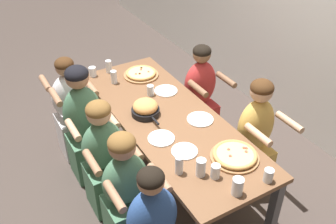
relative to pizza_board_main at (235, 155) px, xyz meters
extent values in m
plane|color=#423833|center=(-0.73, -0.17, -0.79)|extent=(18.00, 18.00, 0.00)
cube|color=brown|center=(-0.73, -0.17, -0.05)|extent=(2.23, 0.81, 0.04)
cube|color=#4C4C51|center=(-1.78, -0.51, -0.43)|extent=(0.07, 0.07, 0.73)
cube|color=#4C4C51|center=(-1.78, 0.18, -0.43)|extent=(0.07, 0.07, 0.73)
cube|color=#4C4C51|center=(0.33, 0.18, -0.43)|extent=(0.07, 0.07, 0.73)
cylinder|color=#996B42|center=(0.00, 0.00, -0.02)|extent=(0.38, 0.38, 0.02)
torus|color=tan|center=(0.00, 0.00, 0.01)|extent=(0.34, 0.34, 0.03)
cylinder|color=#E5C675|center=(0.00, 0.00, 0.00)|extent=(0.30, 0.30, 0.03)
cylinder|color=#9E4C38|center=(-0.06, -0.01, 0.02)|extent=(0.02, 0.02, 0.01)
cylinder|color=#9E4C38|center=(0.00, -0.05, 0.02)|extent=(0.02, 0.02, 0.01)
cylinder|color=#9E4C38|center=(0.00, 0.11, 0.02)|extent=(0.02, 0.02, 0.01)
cylinder|color=#9E4C38|center=(-0.02, 0.10, 0.02)|extent=(0.02, 0.02, 0.01)
cylinder|color=#9E4C38|center=(0.03, 0.09, 0.02)|extent=(0.02, 0.02, 0.01)
cylinder|color=#996B42|center=(-1.50, -0.04, -0.02)|extent=(0.36, 0.36, 0.02)
torus|color=tan|center=(-1.50, -0.04, 0.01)|extent=(0.32, 0.32, 0.03)
cylinder|color=#E5C675|center=(-1.50, -0.04, 0.00)|extent=(0.28, 0.28, 0.02)
cylinder|color=#9E4C38|center=(-1.47, 0.03, 0.02)|extent=(0.02, 0.02, 0.01)
cylinder|color=#9E4C38|center=(-1.49, -0.11, 0.02)|extent=(0.02, 0.02, 0.01)
cylinder|color=#9E4C38|center=(-1.58, 0.00, 0.02)|extent=(0.02, 0.02, 0.01)
cylinder|color=#9E4C38|center=(-1.58, 0.00, 0.02)|extent=(0.02, 0.02, 0.01)
cylinder|color=#9E4C38|center=(-1.48, -0.07, 0.02)|extent=(0.02, 0.02, 0.01)
cylinder|color=#9E4C38|center=(-1.48, -0.07, 0.02)|extent=(0.02, 0.02, 0.01)
cylinder|color=#9E4C38|center=(-1.55, -0.02, 0.02)|extent=(0.02, 0.02, 0.01)
cylinder|color=black|center=(-0.86, -0.32, 0.00)|extent=(0.25, 0.25, 0.06)
cylinder|color=black|center=(-0.68, -0.32, 0.02)|extent=(0.11, 0.02, 0.02)
ellipsoid|color=#D68E4C|center=(-0.86, -0.32, 0.06)|extent=(0.22, 0.22, 0.12)
cylinder|color=white|center=(-0.26, -0.29, -0.02)|extent=(0.21, 0.21, 0.01)
cube|color=#B7B7BC|center=(-0.26, -0.29, -0.01)|extent=(0.09, 0.13, 0.01)
cylinder|color=white|center=(-0.54, 0.05, -0.02)|extent=(0.23, 0.23, 0.01)
cube|color=#B7B7BC|center=(-0.54, 0.05, -0.01)|extent=(0.13, 0.12, 0.01)
cylinder|color=white|center=(-0.49, -0.37, -0.02)|extent=(0.22, 0.22, 0.01)
cube|color=#B7B7BC|center=(-0.49, -0.37, -0.01)|extent=(0.10, 0.13, 0.01)
cylinder|color=white|center=(-1.11, 0.03, -0.02)|extent=(0.23, 0.23, 0.01)
cube|color=#B7B7BC|center=(-1.11, 0.03, -0.01)|extent=(0.16, 0.03, 0.01)
cylinder|color=silver|center=(0.29, -0.21, 0.04)|extent=(0.08, 0.08, 0.14)
cylinder|color=black|center=(0.29, -0.21, 0.01)|extent=(0.07, 0.07, 0.08)
cylinder|color=silver|center=(-1.75, -0.48, 0.02)|extent=(0.07, 0.07, 0.10)
cylinder|color=silver|center=(-1.74, -0.30, 0.04)|extent=(0.06, 0.06, 0.13)
cylinder|color=black|center=(-1.74, -0.30, 0.02)|extent=(0.05, 0.05, 0.10)
cylinder|color=silver|center=(-1.12, -0.13, 0.02)|extent=(0.06, 0.06, 0.10)
cylinder|color=black|center=(-1.12, -0.13, 0.01)|extent=(0.06, 0.06, 0.08)
cylinder|color=silver|center=(0.02, -0.33, 0.04)|extent=(0.07, 0.07, 0.14)
cylinder|color=silver|center=(0.02, -0.33, 0.02)|extent=(0.06, 0.06, 0.10)
cylinder|color=silver|center=(-0.08, -0.45, 0.05)|extent=(0.06, 0.06, 0.15)
cylinder|color=silver|center=(0.09, -0.25, 0.03)|extent=(0.07, 0.07, 0.11)
cylinder|color=black|center=(0.09, -0.25, 0.01)|extent=(0.06, 0.06, 0.08)
cylinder|color=silver|center=(0.31, 0.05, 0.02)|extent=(0.07, 0.07, 0.10)
cylinder|color=silver|center=(0.31, 0.05, 0.00)|extent=(0.06, 0.06, 0.06)
cylinder|color=silver|center=(-1.51, -0.34, 0.04)|extent=(0.06, 0.06, 0.14)
cylinder|color=black|center=(-1.51, -0.34, 0.02)|extent=(0.05, 0.05, 0.09)
cube|color=#477556|center=(-1.20, -0.79, -0.57)|extent=(0.32, 0.34, 0.46)
ellipsoid|color=#477556|center=(-1.20, -0.79, -0.06)|extent=(0.24, 0.36, 0.56)
sphere|color=#9E7051|center=(-1.20, -0.79, 0.31)|extent=(0.20, 0.20, 0.20)
ellipsoid|color=black|center=(-1.20, -0.79, 0.35)|extent=(0.21, 0.21, 0.14)
cylinder|color=#9E7051|center=(-1.41, -0.96, 0.06)|extent=(0.28, 0.06, 0.06)
cylinder|color=#9E7051|center=(-1.41, -0.62, 0.06)|extent=(0.28, 0.06, 0.06)
cube|color=#477556|center=(-0.73, -0.79, -0.57)|extent=(0.32, 0.34, 0.46)
ellipsoid|color=#477556|center=(-0.73, -0.79, -0.10)|extent=(0.24, 0.36, 0.47)
sphere|color=tan|center=(-0.73, -0.79, 0.23)|extent=(0.20, 0.20, 0.20)
ellipsoid|color=brown|center=(-0.73, -0.79, 0.27)|extent=(0.20, 0.20, 0.14)
cylinder|color=tan|center=(-0.94, -0.96, -0.01)|extent=(0.28, 0.06, 0.06)
cylinder|color=tan|center=(-0.94, -0.62, -0.01)|extent=(0.28, 0.06, 0.06)
cube|color=silver|center=(-1.59, -0.79, -0.57)|extent=(0.32, 0.34, 0.46)
ellipsoid|color=silver|center=(-1.59, -0.79, -0.09)|extent=(0.24, 0.36, 0.49)
sphere|color=#9E7051|center=(-1.59, -0.79, 0.24)|extent=(0.18, 0.18, 0.18)
ellipsoid|color=#422814|center=(-1.59, -0.79, 0.27)|extent=(0.18, 0.18, 0.12)
cylinder|color=#9E7051|center=(-1.80, -0.96, 0.00)|extent=(0.28, 0.06, 0.06)
cylinder|color=#9E7051|center=(-1.80, -0.62, 0.00)|extent=(0.28, 0.06, 0.06)
cube|color=#B22D2D|center=(-1.14, 0.46, -0.57)|extent=(0.32, 0.34, 0.46)
ellipsoid|color=#B22D2D|center=(-1.14, 0.46, -0.09)|extent=(0.24, 0.36, 0.50)
sphere|color=brown|center=(-1.14, 0.46, 0.25)|extent=(0.18, 0.18, 0.18)
ellipsoid|color=black|center=(-1.14, 0.46, 0.29)|extent=(0.19, 0.19, 0.13)
cylinder|color=brown|center=(-0.93, 0.63, 0.02)|extent=(0.28, 0.06, 0.06)
cylinder|color=brown|center=(-0.93, 0.29, 0.02)|extent=(0.28, 0.06, 0.06)
cube|color=gold|center=(-0.27, 0.46, -0.57)|extent=(0.32, 0.34, 0.46)
ellipsoid|color=gold|center=(-0.27, 0.46, -0.07)|extent=(0.24, 0.36, 0.53)
sphere|color=tan|center=(-0.27, 0.46, 0.29)|extent=(0.19, 0.19, 0.19)
ellipsoid|color=#422814|center=(-0.27, 0.46, 0.32)|extent=(0.20, 0.20, 0.14)
cylinder|color=tan|center=(-0.07, 0.63, 0.04)|extent=(0.28, 0.06, 0.06)
cylinder|color=tan|center=(-0.07, 0.29, 0.04)|extent=(0.28, 0.06, 0.06)
ellipsoid|color=#2D5193|center=(0.14, -0.79, -0.08)|extent=(0.24, 0.36, 0.51)
sphere|color=#9E7051|center=(0.14, -0.79, 0.25)|extent=(0.17, 0.17, 0.17)
ellipsoid|color=black|center=(0.14, -0.79, 0.28)|extent=(0.18, 0.18, 0.12)
cylinder|color=#9E7051|center=(-0.07, -0.96, 0.02)|extent=(0.28, 0.06, 0.06)
cylinder|color=#9E7051|center=(-0.07, -0.62, 0.02)|extent=(0.28, 0.06, 0.06)
cube|color=#477556|center=(-0.29, -0.79, -0.57)|extent=(0.32, 0.34, 0.46)
ellipsoid|color=#477556|center=(-0.29, -0.79, -0.11)|extent=(0.24, 0.36, 0.46)
sphere|color=#9E7051|center=(-0.29, -0.79, 0.21)|extent=(0.20, 0.20, 0.20)
ellipsoid|color=brown|center=(-0.29, -0.79, 0.25)|extent=(0.20, 0.20, 0.14)
cylinder|color=#9E7051|center=(-0.50, -0.96, -0.02)|extent=(0.28, 0.06, 0.06)
cylinder|color=#9E7051|center=(-0.50, -0.62, -0.02)|extent=(0.28, 0.06, 0.06)
camera|label=1|loc=(1.60, -1.52, 1.91)|focal=40.00mm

